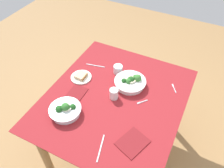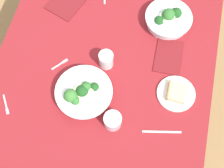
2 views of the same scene
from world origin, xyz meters
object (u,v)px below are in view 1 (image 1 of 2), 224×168
(broccoli_bowl_far, at_px, (65,110))
(table_knife_right, at_px, (96,66))
(water_glass_side, at_px, (114,94))
(napkin_folded_upper, at_px, (133,142))
(bread_side_plate, at_px, (81,77))
(fork_by_far_bowl, at_px, (174,88))
(fork_by_near_bowl, at_px, (142,102))
(table_knife_left, at_px, (101,148))
(broccoli_bowl_near, at_px, (131,82))
(water_glass_center, at_px, (118,69))
(napkin_folded_lower, at_px, (76,94))

(broccoli_bowl_far, relative_size, table_knife_right, 1.36)
(water_glass_side, distance_m, napkin_folded_upper, 0.44)
(bread_side_plate, bearing_deg, fork_by_far_bowl, -72.72)
(fork_by_near_bowl, bearing_deg, water_glass_side, -36.47)
(bread_side_plate, height_order, table_knife_left, bread_side_plate)
(broccoli_bowl_near, distance_m, water_glass_center, 0.19)
(water_glass_side, distance_m, table_knife_right, 0.44)
(bread_side_plate, bearing_deg, broccoli_bowl_near, -75.75)
(fork_by_near_bowl, distance_m, table_knife_right, 0.60)
(napkin_folded_upper, distance_m, napkin_folded_lower, 0.64)
(broccoli_bowl_far, relative_size, napkin_folded_lower, 1.25)
(fork_by_far_bowl, relative_size, napkin_folded_upper, 0.46)
(broccoli_bowl_far, height_order, fork_by_far_bowl, broccoli_bowl_far)
(water_glass_center, relative_size, napkin_folded_lower, 0.42)
(bread_side_plate, relative_size, fork_by_near_bowl, 2.34)
(table_knife_left, bearing_deg, broccoli_bowl_far, 54.63)
(broccoli_bowl_near, distance_m, table_knife_left, 0.65)
(napkin_folded_upper, bearing_deg, fork_by_far_bowl, -10.02)
(table_knife_right, bearing_deg, napkin_folded_upper, -55.54)
(water_glass_center, distance_m, fork_by_near_bowl, 0.40)
(water_glass_center, height_order, napkin_folded_lower, water_glass_center)
(bread_side_plate, bearing_deg, table_knife_right, -9.64)
(broccoli_bowl_near, bearing_deg, broccoli_bowl_far, 147.13)
(table_knife_right, bearing_deg, water_glass_side, -52.11)
(table_knife_left, bearing_deg, fork_by_near_bowl, -26.27)
(fork_by_near_bowl, bearing_deg, water_glass_center, -85.61)
(broccoli_bowl_far, relative_size, napkin_folded_upper, 1.21)
(bread_side_plate, relative_size, napkin_folded_upper, 0.91)
(broccoli_bowl_near, bearing_deg, fork_by_far_bowl, -69.12)
(bread_side_plate, height_order, napkin_folded_lower, bread_side_plate)
(bread_side_plate, relative_size, napkin_folded_lower, 0.95)
(fork_by_near_bowl, distance_m, napkin_folded_upper, 0.38)
(fork_by_far_bowl, xyz_separation_m, fork_by_near_bowl, (-0.27, 0.19, -0.00))
(napkin_folded_upper, xyz_separation_m, napkin_folded_lower, (0.21, 0.60, 0.00))
(napkin_folded_upper, bearing_deg, water_glass_side, 43.08)
(fork_by_far_bowl, bearing_deg, napkin_folded_lower, 88.58)
(table_knife_right, distance_m, napkin_folded_lower, 0.40)
(fork_by_near_bowl, xyz_separation_m, table_knife_right, (0.23, 0.56, -0.00))
(fork_by_near_bowl, distance_m, napkin_folded_lower, 0.55)
(table_knife_right, height_order, napkin_folded_lower, napkin_folded_lower)
(water_glass_center, xyz_separation_m, water_glass_side, (-0.29, -0.10, 0.01))
(water_glass_side, bearing_deg, napkin_folded_upper, -136.92)
(broccoli_bowl_far, relative_size, fork_by_near_bowl, 3.10)
(water_glass_center, bearing_deg, broccoli_bowl_near, -121.11)
(fork_by_far_bowl, bearing_deg, bread_side_plate, 74.42)
(broccoli_bowl_near, relative_size, water_glass_side, 3.01)
(table_knife_left, bearing_deg, water_glass_side, 0.10)
(broccoli_bowl_far, relative_size, table_knife_left, 1.18)
(fork_by_far_bowl, bearing_deg, fork_by_near_bowl, 112.06)
(napkin_folded_upper, bearing_deg, table_knife_right, 46.47)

